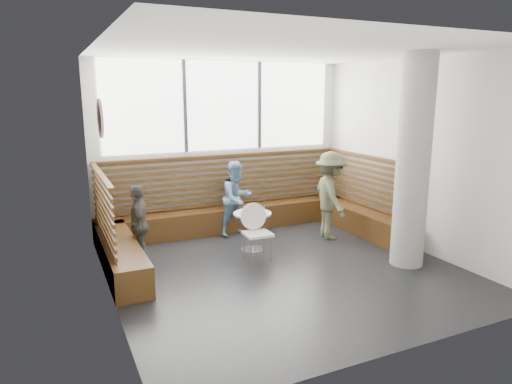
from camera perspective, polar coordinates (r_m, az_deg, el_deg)
name	(u,v)px	position (r m, az deg, el deg)	size (l,w,h in m)	color
room	(285,165)	(6.61, 3.63, 3.43)	(5.00, 5.00, 3.20)	silver
booth	(238,215)	(8.43, -2.21, -2.92)	(5.00, 2.50, 1.44)	#3F260F
concrete_column	(413,162)	(7.22, 19.05, 3.51)	(0.50, 0.50, 3.20)	gray
wall_art	(100,118)	(6.18, -18.92, 8.70)	(0.50, 0.50, 0.03)	white
cafe_table	(252,223)	(7.67, -0.45, -3.96)	(0.64, 0.64, 0.66)	silver
cafe_chair	(256,227)	(7.24, -0.03, -4.45)	(0.43, 0.42, 0.90)	white
adult_man	(331,196)	(8.36, 9.31, -0.44)	(1.03, 0.59, 1.60)	#525639
child_back	(237,198)	(8.50, -2.41, -0.79)	(0.67, 0.53, 1.39)	#6592B0
child_left	(139,224)	(7.31, -14.45, -3.94)	(0.73, 0.30, 1.25)	#4E4B46
plate_near	(244,212)	(7.66, -1.50, -2.49)	(0.21, 0.21, 0.01)	white
plate_far	(252,210)	(7.78, -0.45, -2.25)	(0.19, 0.19, 0.01)	white
glass_left	(242,211)	(7.51, -1.77, -2.44)	(0.07, 0.07, 0.10)	white
glass_mid	(258,210)	(7.60, 0.23, -2.28)	(0.06, 0.06, 0.10)	white
glass_right	(263,208)	(7.75, 0.86, -1.96)	(0.07, 0.07, 0.10)	white
menu_card	(261,215)	(7.48, 0.64, -2.89)	(0.21, 0.15, 0.00)	#A5C64C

